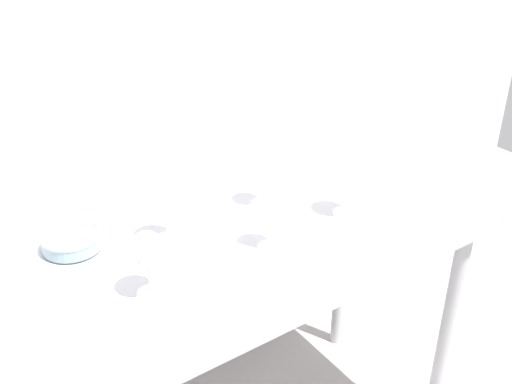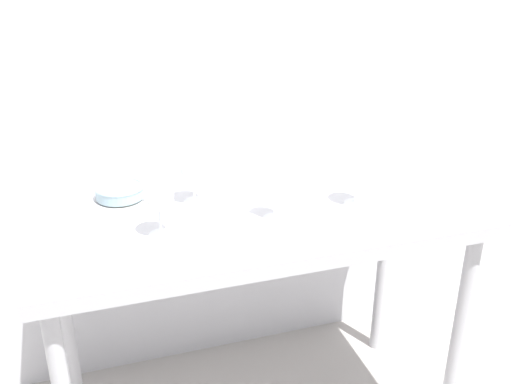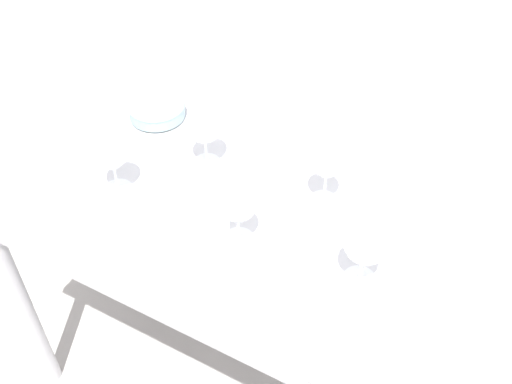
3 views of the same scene
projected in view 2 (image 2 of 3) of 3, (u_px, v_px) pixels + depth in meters
back_wall at (216, 53)px, 2.11m from camera, size 3.80×0.04×2.60m
steel_counter at (258, 238)px, 1.89m from camera, size 1.40×0.65×0.90m
wine_glass_near_right at (358, 171)px, 1.84m from camera, size 0.09×0.09×0.17m
wine_glass_near_center at (275, 185)px, 1.74m from camera, size 0.09×0.09×0.16m
wine_glass_near_left at (158, 198)px, 1.64m from camera, size 0.09×0.09×0.17m
wine_glass_far_left at (193, 168)px, 1.84m from camera, size 0.09×0.09×0.17m
wine_glass_far_right at (288, 154)px, 1.95m from camera, size 0.08×0.08×0.17m
tasting_sheet_upper at (226, 217)px, 1.79m from camera, size 0.24×0.27×0.00m
tasting_sheet_lower at (366, 182)px, 2.04m from camera, size 0.19×0.24×0.00m
tasting_bowl at (120, 191)px, 1.91m from camera, size 0.16×0.16×0.05m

